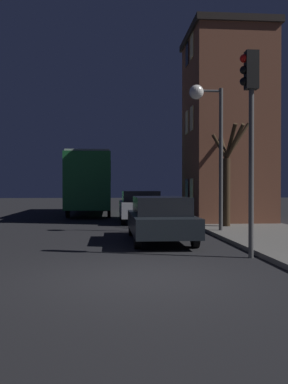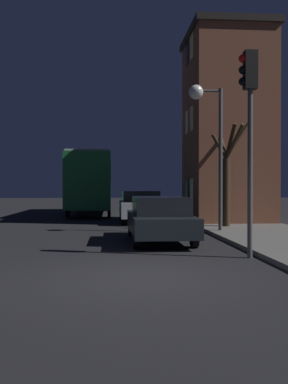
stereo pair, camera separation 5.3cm
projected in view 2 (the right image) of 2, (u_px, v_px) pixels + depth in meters
name	position (u px, v px, depth m)	size (l,w,h in m)	color
ground_plane	(138.00, 278.00, 7.89)	(120.00, 120.00, 0.00)	black
brick_building	(227.00, 126.00, 20.22)	(3.79, 4.50, 8.89)	brown
streetlamp	(206.00, 119.00, 15.35)	(1.23, 0.52, 5.23)	#4C4C4C
traffic_light	(249.00, 111.00, 10.05)	(0.43, 0.24, 4.88)	#4C4C4C
bare_tree	(227.00, 174.00, 17.03)	(1.61, 2.39, 4.15)	#382819
bus	(91.00, 179.00, 26.85)	(2.46, 10.21, 3.66)	#1E6B33
car_near_lane	(159.00, 218.00, 13.18)	(1.78, 4.77, 1.38)	black
car_mid_lane	(140.00, 206.00, 20.43)	(1.89, 4.45, 1.50)	#B7BABF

